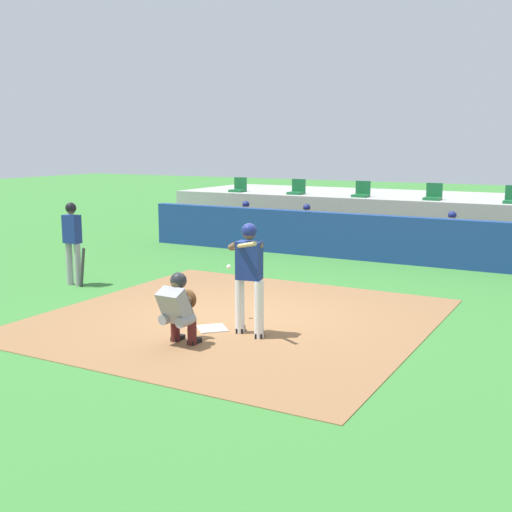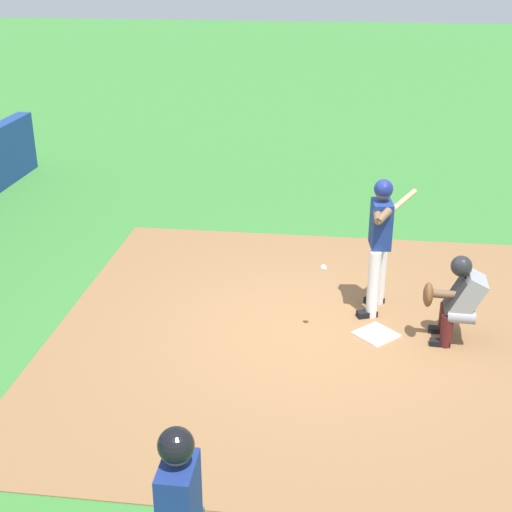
# 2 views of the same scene
# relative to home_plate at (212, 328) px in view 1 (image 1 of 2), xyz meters

# --- Properties ---
(ground_plane) EXTENTS (80.00, 80.00, 0.00)m
(ground_plane) POSITION_rel_home_plate_xyz_m (0.00, 0.80, -0.02)
(ground_plane) COLOR #387A33
(dirt_infield) EXTENTS (6.40, 6.40, 0.01)m
(dirt_infield) POSITION_rel_home_plate_xyz_m (0.00, 0.80, -0.02)
(dirt_infield) COLOR olive
(dirt_infield) RESTS_ON ground
(home_plate) EXTENTS (0.62, 0.62, 0.02)m
(home_plate) POSITION_rel_home_plate_xyz_m (0.00, 0.00, 0.00)
(home_plate) COLOR white
(home_plate) RESTS_ON dirt_infield
(batter_at_plate) EXTENTS (0.76, 0.69, 1.80)m
(batter_at_plate) POSITION_rel_home_plate_xyz_m (0.69, 0.00, 1.01)
(batter_at_plate) COLOR silver
(batter_at_plate) RESTS_ON ground
(catcher_crouched) EXTENTS (0.49, 1.97, 1.13)m
(catcher_crouched) POSITION_rel_home_plate_xyz_m (0.00, -0.91, 0.59)
(catcher_crouched) COLOR gray
(catcher_crouched) RESTS_ON ground
(on_deck_batter) EXTENTS (0.58, 0.23, 1.79)m
(on_deck_batter) POSITION_rel_home_plate_xyz_m (-4.41, 1.42, 1.00)
(on_deck_batter) COLOR #99999E
(on_deck_batter) RESTS_ON ground
(dugout_wall) EXTENTS (13.00, 0.30, 1.20)m
(dugout_wall) POSITION_rel_home_plate_xyz_m (0.00, 7.30, 0.58)
(dugout_wall) COLOR navy
(dugout_wall) RESTS_ON ground
(dugout_bench) EXTENTS (11.80, 0.44, 0.45)m
(dugout_bench) POSITION_rel_home_plate_xyz_m (0.00, 8.30, 0.20)
(dugout_bench) COLOR olive
(dugout_bench) RESTS_ON ground
(dugout_player_0) EXTENTS (0.49, 0.70, 1.30)m
(dugout_player_0) POSITION_rel_home_plate_xyz_m (-4.06, 8.14, 0.65)
(dugout_player_0) COLOR #939399
(dugout_player_0) RESTS_ON ground
(dugout_player_1) EXTENTS (0.49, 0.70, 1.30)m
(dugout_player_1) POSITION_rel_home_plate_xyz_m (-2.05, 8.14, 0.65)
(dugout_player_1) COLOR #939399
(dugout_player_1) RESTS_ON ground
(dugout_player_2) EXTENTS (0.49, 0.70, 1.30)m
(dugout_player_2) POSITION_rel_home_plate_xyz_m (2.04, 8.14, 0.65)
(dugout_player_2) COLOR #939399
(dugout_player_2) RESTS_ON ground
(stands_platform) EXTENTS (15.00, 4.40, 1.40)m
(stands_platform) POSITION_rel_home_plate_xyz_m (0.00, 11.70, 0.68)
(stands_platform) COLOR #9E9E99
(stands_platform) RESTS_ON ground
(stadium_seat_0) EXTENTS (0.46, 0.46, 0.48)m
(stadium_seat_0) POSITION_rel_home_plate_xyz_m (-5.42, 10.18, 1.51)
(stadium_seat_0) COLOR #196033
(stadium_seat_0) RESTS_ON stands_platform
(stadium_seat_1) EXTENTS (0.46, 0.46, 0.48)m
(stadium_seat_1) POSITION_rel_home_plate_xyz_m (-3.25, 10.18, 1.51)
(stadium_seat_1) COLOR #196033
(stadium_seat_1) RESTS_ON stands_platform
(stadium_seat_2) EXTENTS (0.46, 0.46, 0.48)m
(stadium_seat_2) POSITION_rel_home_plate_xyz_m (-1.08, 10.18, 1.51)
(stadium_seat_2) COLOR #196033
(stadium_seat_2) RESTS_ON stands_platform
(stadium_seat_3) EXTENTS (0.46, 0.46, 0.48)m
(stadium_seat_3) POSITION_rel_home_plate_xyz_m (1.08, 10.18, 1.51)
(stadium_seat_3) COLOR #196033
(stadium_seat_3) RESTS_ON stands_platform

